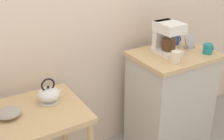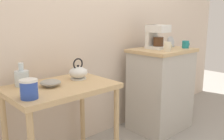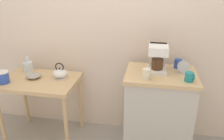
{
  "view_description": "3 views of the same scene",
  "coord_description": "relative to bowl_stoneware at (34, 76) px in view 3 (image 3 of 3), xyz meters",
  "views": [
    {
      "loc": [
        -1.02,
        -1.61,
        1.81
      ],
      "look_at": [
        -0.04,
        0.02,
        0.93
      ],
      "focal_mm": 46.58,
      "sensor_mm": 36.0,
      "label": 1
    },
    {
      "loc": [
        -1.66,
        -1.59,
        1.28
      ],
      "look_at": [
        -0.24,
        -0.03,
        0.82
      ],
      "focal_mm": 39.76,
      "sensor_mm": 36.0,
      "label": 2
    },
    {
      "loc": [
        0.46,
        -1.93,
        1.74
      ],
      "look_at": [
        0.12,
        -0.01,
        0.95
      ],
      "focal_mm": 35.22,
      "sensor_mm": 36.0,
      "label": 3
    }
  ],
  "objects": [
    {
      "name": "back_wall",
      "position": [
        0.87,
        0.37,
        0.62
      ],
      "size": [
        4.4,
        0.1,
        2.8
      ],
      "primitive_type": "cube",
      "color": "beige",
      "rests_on": "ground_plane"
    },
    {
      "name": "coffee_maker",
      "position": [
        1.31,
        0.02,
        0.29
      ],
      "size": [
        0.18,
        0.22,
        0.26
      ],
      "color": "white",
      "rests_on": "kitchen_counter"
    },
    {
      "name": "wooden_table",
      "position": [
        0.07,
        -0.02,
        -0.13
      ],
      "size": [
        0.82,
        0.57,
        0.75
      ],
      "color": "tan",
      "rests_on": "ground_plane"
    },
    {
      "name": "mug_blue",
      "position": [
        1.52,
        0.13,
        0.19
      ],
      "size": [
        0.08,
        0.07,
        0.09
      ],
      "color": "#2D4CAD",
      "rests_on": "kitchen_counter"
    },
    {
      "name": "glass_carafe_vase",
      "position": [
        -0.15,
        0.16,
        0.04
      ],
      "size": [
        0.11,
        0.11,
        0.18
      ],
      "color": "silver",
      "rests_on": "wooden_table"
    },
    {
      "name": "mug_dark_teal",
      "position": [
        1.59,
        -0.18,
        0.19
      ],
      "size": [
        0.08,
        0.07,
        0.08
      ],
      "color": "teal",
      "rests_on": "kitchen_counter"
    },
    {
      "name": "mug_small_cream",
      "position": [
        1.22,
        -0.2,
        0.2
      ],
      "size": [
        0.08,
        0.07,
        0.1
      ],
      "color": "beige",
      "rests_on": "kitchen_counter"
    },
    {
      "name": "table_clock",
      "position": [
        1.56,
        -0.01,
        0.2
      ],
      "size": [
        0.11,
        0.06,
        0.12
      ],
      "color": "#B2B5BA",
      "rests_on": "kitchen_counter"
    },
    {
      "name": "kitchen_counter",
      "position": [
        1.36,
        -0.04,
        -0.31
      ],
      "size": [
        0.67,
        0.52,
        0.93
      ],
      "color": "#BCB7AD",
      "rests_on": "ground_plane"
    },
    {
      "name": "teakettle",
      "position": [
        0.29,
        0.05,
        0.03
      ],
      "size": [
        0.19,
        0.16,
        0.18
      ],
      "color": "white",
      "rests_on": "wooden_table"
    },
    {
      "name": "canister_enamel",
      "position": [
        -0.24,
        -0.17,
        0.04
      ],
      "size": [
        0.12,
        0.12,
        0.13
      ],
      "color": "#2D4CAD",
      "rests_on": "wooden_table"
    },
    {
      "name": "bowl_stoneware",
      "position": [
        0.0,
        0.0,
        0.0
      ],
      "size": [
        0.16,
        0.16,
        0.05
      ],
      "color": "#9E998C",
      "rests_on": "wooden_table"
    }
  ]
}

